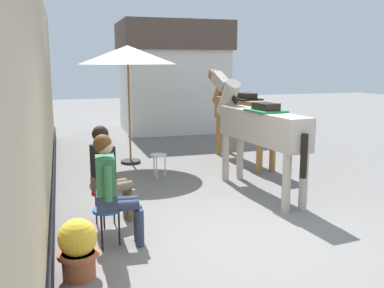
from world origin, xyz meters
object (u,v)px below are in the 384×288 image
object	(u,v)px
seated_visitor_far	(108,170)
saddled_horse_near	(258,126)
flower_planter_middle	(78,247)
spare_stool_white	(158,157)
cafe_parasol	(128,56)
seated_visitor_near	(111,185)
saddled_horse_far	(241,111)

from	to	relation	value
seated_visitor_far	saddled_horse_near	xyz separation A→B (m)	(2.62, 0.81, 0.38)
flower_planter_middle	seated_visitor_far	bearing A→B (deg)	71.76
spare_stool_white	flower_planter_middle	bearing A→B (deg)	-114.69
saddled_horse_near	cafe_parasol	size ratio (longest dim) A/B	1.16
seated_visitor_near	spare_stool_white	size ratio (longest dim) A/B	3.02
saddled_horse_far	flower_planter_middle	xyz separation A→B (m)	(-3.79, -4.51, -0.82)
seated_visitor_far	spare_stool_white	xyz separation A→B (m)	(1.21, 2.23, -0.38)
seated_visitor_near	saddled_horse_far	size ratio (longest dim) A/B	0.46
seated_visitor_far	cafe_parasol	distance (m)	4.04
seated_visitor_far	cafe_parasol	size ratio (longest dim) A/B	0.54
cafe_parasol	spare_stool_white	distance (m)	2.42
saddled_horse_far	seated_visitor_far	bearing A→B (deg)	-137.17
seated_visitor_far	flower_planter_middle	size ratio (longest dim) A/B	2.17
flower_planter_middle	saddled_horse_far	bearing A→B (deg)	49.95
saddled_horse_near	flower_planter_middle	distance (m)	3.91
saddled_horse_far	spare_stool_white	size ratio (longest dim) A/B	6.52
seated_visitor_near	flower_planter_middle	xyz separation A→B (m)	(-0.44, -0.69, -0.44)
seated_visitor_far	saddled_horse_far	distance (m)	4.54
seated_visitor_near	cafe_parasol	xyz separation A→B (m)	(0.92, 4.36, 1.59)
saddled_horse_near	cafe_parasol	distance (m)	3.51
seated_visitor_far	saddled_horse_near	size ratio (longest dim) A/B	0.46
saddled_horse_far	saddled_horse_near	bearing A→B (deg)	-107.08
seated_visitor_far	cafe_parasol	world-z (taller)	cafe_parasol
saddled_horse_far	spare_stool_white	distance (m)	2.40
spare_stool_white	cafe_parasol	bearing A→B (deg)	103.38
seated_visitor_far	spare_stool_white	size ratio (longest dim) A/B	3.02
seated_visitor_near	saddled_horse_near	bearing A→B (deg)	30.35
saddled_horse_far	spare_stool_white	world-z (taller)	saddled_horse_far
seated_visitor_far	spare_stool_white	bearing A→B (deg)	61.48
saddled_horse_near	spare_stool_white	world-z (taller)	saddled_horse_near
spare_stool_white	saddled_horse_near	bearing A→B (deg)	-45.04
seated_visitor_far	saddled_horse_far	bearing A→B (deg)	42.83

